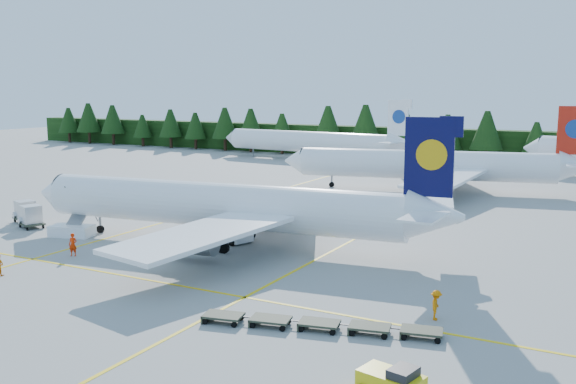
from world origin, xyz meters
The scene contains 15 objects.
ground centered at (0.00, 0.00, 0.00)m, with size 320.00×320.00×0.00m, color #9C9C97.
taxi_stripe_a centered at (-14.00, 20.00, 0.01)m, with size 0.25×120.00×0.01m, color yellow.
taxi_stripe_b centered at (6.00, 20.00, 0.01)m, with size 0.25×120.00×0.01m, color yellow.
taxi_stripe_cross centered at (0.00, -6.00, 0.01)m, with size 80.00×0.25×0.01m, color yellow.
treeline_hedge centered at (0.00, 82.00, 3.00)m, with size 220.00×4.00×6.00m, color black.
airliner_navy centered at (-4.39, 5.18, 3.41)m, with size 38.99×31.91×11.36m.
airliner_red centered at (2.72, 43.04, 3.42)m, with size 38.57×31.38×11.37m.
airliner_far_left centered at (-28.05, 69.00, 3.64)m, with size 39.96×7.05×11.62m.
airstairs centered at (-17.52, 1.68, 0.76)m, with size 4.25×5.78×3.48m.
service_truck centered at (-4.07, 6.84, 1.29)m, with size 5.73×3.53×2.60m.
baggage_tug centered at (19.08, -14.73, 0.73)m, with size 3.03×2.04×1.49m.
dolly_train centered at (12.74, -8.85, 0.42)m, with size 13.36×5.01×0.13m.
uld_pair centered at (-25.04, 2.89, 1.26)m, with size 5.62×4.15×1.87m.
crew_a centered at (-11.89, -3.69, 0.94)m, with size 0.69×0.45×1.89m, color red.
crew_c centered at (18.09, -4.16, 0.90)m, with size 0.74×0.50×1.80m, color orange.
Camera 1 is at (27.52, -39.99, 13.39)m, focal length 40.00 mm.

